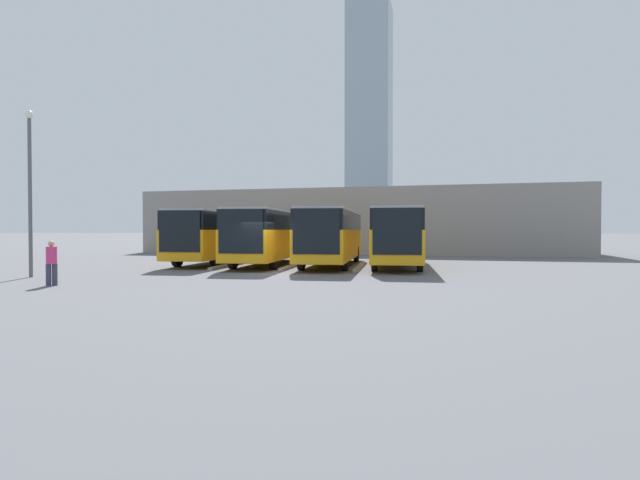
% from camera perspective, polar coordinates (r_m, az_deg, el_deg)
% --- Properties ---
extents(ground_plane, '(600.00, 600.00, 0.00)m').
position_cam_1_polar(ground_plane, '(24.80, -5.83, -3.74)').
color(ground_plane, '#5B5B60').
extents(bus_0, '(3.72, 11.70, 3.27)m').
position_cam_1_polar(bus_0, '(29.18, 8.83, 0.57)').
color(bus_0, orange).
rests_on(bus_0, ground_plane).
extents(curb_divider_0, '(0.84, 6.07, 0.15)m').
position_cam_1_polar(curb_divider_0, '(27.83, 4.56, -3.05)').
color(curb_divider_0, '#9E9E99').
rests_on(curb_divider_0, ground_plane).
extents(bus_1, '(3.72, 11.70, 3.27)m').
position_cam_1_polar(bus_1, '(29.38, 1.37, 0.59)').
color(bus_1, orange).
rests_on(bus_1, ground_plane).
extents(curb_divider_1, '(0.84, 6.07, 0.15)m').
position_cam_1_polar(curb_divider_1, '(28.33, -3.17, -2.98)').
color(curb_divider_1, '#9E9E99').
rests_on(curb_divider_1, ground_plane).
extents(bus_2, '(3.72, 11.70, 3.27)m').
position_cam_1_polar(bus_2, '(30.29, -5.71, 0.60)').
color(bus_2, orange).
rests_on(bus_2, ground_plane).
extents(curb_divider_2, '(0.84, 6.07, 0.15)m').
position_cam_1_polar(curb_divider_2, '(29.52, -10.32, -2.83)').
color(curb_divider_2, '#9E9E99').
rests_on(curb_divider_2, ground_plane).
extents(bus_3, '(3.72, 11.70, 3.27)m').
position_cam_1_polar(bus_3, '(32.46, -11.54, 0.61)').
color(bus_3, orange).
rests_on(bus_3, ground_plane).
extents(pedestrian, '(0.54, 0.54, 1.71)m').
position_cam_1_polar(pedestrian, '(21.43, -28.34, -2.18)').
color(pedestrian, '#38384C').
rests_on(pedestrian, ground_plane).
extents(station_building, '(39.18, 12.22, 5.77)m').
position_cam_1_polar(station_building, '(46.96, 4.05, 2.12)').
color(station_building, gray).
rests_on(station_building, ground_plane).
extents(office_tower, '(14.29, 14.29, 81.34)m').
position_cam_1_polar(office_tower, '(175.64, 5.67, 13.61)').
color(office_tower, '#93A8B7').
rests_on(office_tower, ground_plane).
extents(lamppost, '(0.36, 0.36, 7.43)m').
position_cam_1_polar(lamppost, '(25.85, -30.23, 5.85)').
color(lamppost, '#59595E').
rests_on(lamppost, ground_plane).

